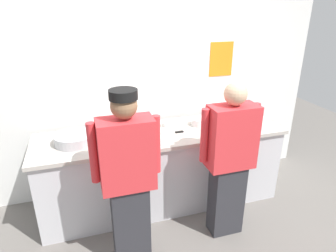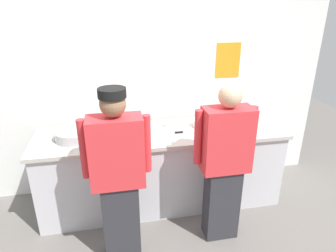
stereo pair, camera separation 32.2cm
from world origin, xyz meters
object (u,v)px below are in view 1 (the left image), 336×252
at_px(plate_stack_front, 200,122).
at_px(ramekin_red_sauce, 236,126).
at_px(ramekin_orange_sauce, 217,122).
at_px(ramekin_green_sauce, 167,124).
at_px(ramekin_yellow_sauce, 248,118).
at_px(chef_center, 230,159).
at_px(mixing_bowl_steel, 74,139).
at_px(chef_near_left, 128,177).
at_px(sheet_tray, 126,136).
at_px(chefs_knife, 185,131).
at_px(deli_cup, 233,117).
at_px(squeeze_bottle_primary, 100,124).

relative_size(plate_stack_front, ramekin_red_sauce, 2.18).
bearing_deg(ramekin_red_sauce, ramekin_orange_sauce, 132.29).
bearing_deg(ramekin_green_sauce, ramekin_yellow_sauce, -6.56).
xyz_separation_m(chef_center, mixing_bowl_steel, (-1.40, 0.66, 0.12)).
xyz_separation_m(chef_near_left, mixing_bowl_steel, (-0.41, 0.72, 0.09)).
relative_size(sheet_tray, ramekin_yellow_sauce, 6.04).
xyz_separation_m(chef_near_left, chefs_knife, (0.75, 0.65, 0.05)).
relative_size(chef_center, deli_cup, 17.61).
xyz_separation_m(plate_stack_front, deli_cup, (0.44, 0.04, 0.00)).
bearing_deg(chef_center, squeeze_bottle_primary, 141.75).
xyz_separation_m(chef_center, ramekin_orange_sauce, (0.19, 0.68, 0.09)).
bearing_deg(plate_stack_front, mixing_bowl_steel, -177.45).
bearing_deg(chefs_knife, deli_cup, 13.31).
distance_m(squeeze_bottle_primary, ramekin_green_sauce, 0.74).
xyz_separation_m(sheet_tray, ramekin_orange_sauce, (1.07, 0.03, 0.01)).
relative_size(ramekin_red_sauce, ramekin_green_sauce, 1.00).
height_order(chef_near_left, squeeze_bottle_primary, chef_near_left).
height_order(chef_center, ramekin_red_sauce, chef_center).
relative_size(sheet_tray, squeeze_bottle_primary, 2.85).
bearing_deg(chef_center, chefs_knife, 111.20).
bearing_deg(sheet_tray, chef_center, -36.66).
relative_size(plate_stack_front, sheet_tray, 0.37).
xyz_separation_m(ramekin_red_sauce, deli_cup, (0.09, 0.24, 0.02)).
xyz_separation_m(chef_center, ramekin_yellow_sauce, (0.61, 0.70, 0.09)).
bearing_deg(chefs_knife, sheet_tray, 174.78).
relative_size(ramekin_green_sauce, deli_cup, 0.99).
xyz_separation_m(sheet_tray, deli_cup, (1.32, 0.10, 0.03)).
bearing_deg(plate_stack_front, ramekin_yellow_sauce, -2.06).
xyz_separation_m(chef_center, ramekin_red_sauce, (0.35, 0.51, 0.09)).
xyz_separation_m(mixing_bowl_steel, ramekin_orange_sauce, (1.59, 0.03, -0.02)).
xyz_separation_m(plate_stack_front, squeeze_bottle_primary, (-1.11, 0.16, 0.05)).
xyz_separation_m(chef_near_left, deli_cup, (1.43, 0.81, 0.09)).
xyz_separation_m(chef_near_left, ramekin_red_sauce, (1.34, 0.57, 0.07)).
bearing_deg(plate_stack_front, ramekin_red_sauce, -30.15).
relative_size(mixing_bowl_steel, ramekin_orange_sauce, 4.25).
distance_m(mixing_bowl_steel, sheet_tray, 0.52).
height_order(chef_center, plate_stack_front, chef_center).
height_order(sheet_tray, deli_cup, deli_cup).
bearing_deg(deli_cup, ramekin_red_sauce, -110.33).
bearing_deg(ramekin_orange_sauce, chefs_knife, -168.19).
distance_m(ramekin_yellow_sauce, ramekin_green_sauce, 0.99).
bearing_deg(squeeze_bottle_primary, chef_near_left, -82.20).
relative_size(chef_center, ramekin_red_sauce, 17.77).
relative_size(chef_near_left, ramekin_green_sauce, 18.09).
bearing_deg(chef_center, ramekin_red_sauce, 55.54).
height_order(ramekin_red_sauce, ramekin_green_sauce, ramekin_red_sauce).
distance_m(chef_center, ramekin_red_sauce, 0.63).
bearing_deg(ramekin_red_sauce, ramekin_yellow_sauce, 35.55).
height_order(chef_near_left, chefs_knife, chef_near_left).
relative_size(ramekin_orange_sauce, ramekin_red_sauce, 1.03).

